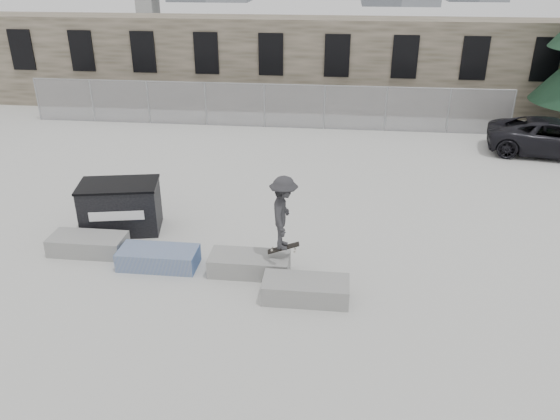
# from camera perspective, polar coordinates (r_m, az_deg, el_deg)

# --- Properties ---
(ground) EXTENTS (120.00, 120.00, 0.00)m
(ground) POSITION_cam_1_polar(r_m,az_deg,el_deg) (14.42, -8.56, -5.51)
(ground) COLOR beige
(ground) RESTS_ON ground
(stone_wall) EXTENTS (36.00, 2.58, 4.50)m
(stone_wall) POSITION_cam_1_polar(r_m,az_deg,el_deg) (28.84, -0.62, 15.08)
(stone_wall) COLOR brown
(stone_wall) RESTS_ON ground
(chainlink_fence) EXTENTS (22.06, 0.06, 2.02)m
(chainlink_fence) POSITION_cam_1_polar(r_m,az_deg,el_deg) (25.47, -1.66, 10.91)
(chainlink_fence) COLOR gray
(chainlink_fence) RESTS_ON ground
(planter_far_left) EXTENTS (2.00, 0.90, 0.48)m
(planter_far_left) POSITION_cam_1_polar(r_m,az_deg,el_deg) (15.52, -19.42, -3.31)
(planter_far_left) COLOR gray
(planter_far_left) RESTS_ON ground
(planter_center_left) EXTENTS (2.00, 0.90, 0.48)m
(planter_center_left) POSITION_cam_1_polar(r_m,az_deg,el_deg) (14.35, -12.58, -4.82)
(planter_center_left) COLOR #315294
(planter_center_left) RESTS_ON ground
(planter_center_right) EXTENTS (2.00, 0.90, 0.48)m
(planter_center_right) POSITION_cam_1_polar(r_m,az_deg,el_deg) (13.76, -3.21, -5.57)
(planter_center_right) COLOR gray
(planter_center_right) RESTS_ON ground
(planter_offset) EXTENTS (2.00, 0.90, 0.48)m
(planter_offset) POSITION_cam_1_polar(r_m,az_deg,el_deg) (12.77, 2.70, -8.22)
(planter_offset) COLOR gray
(planter_offset) RESTS_ON ground
(dumpster) EXTENTS (2.42, 1.75, 1.44)m
(dumpster) POSITION_cam_1_polar(r_m,az_deg,el_deg) (16.28, -16.30, 0.33)
(dumpster) COLOR black
(dumpster) RESTS_ON ground
(suv) EXTENTS (5.49, 3.31, 1.43)m
(suv) POSITION_cam_1_polar(r_m,az_deg,el_deg) (24.37, 26.82, 6.77)
(suv) COLOR black
(suv) RESTS_ON ground
(skateboarder) EXTENTS (0.80, 1.20, 2.00)m
(skateboarder) POSITION_cam_1_polar(r_m,az_deg,el_deg) (12.99, 0.38, -0.32)
(skateboarder) COLOR #2C2C2F
(skateboarder) RESTS_ON ground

